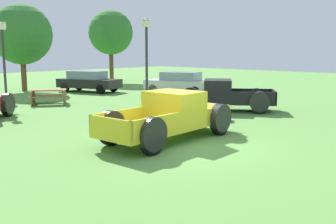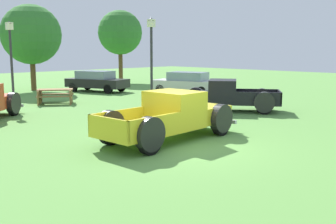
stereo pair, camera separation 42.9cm
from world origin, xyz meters
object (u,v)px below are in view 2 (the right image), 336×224
Objects in this scene: sedan_distant_a at (186,82)px; oak_tree_west at (120,33)px; pickup_truck_foreground at (176,116)px; pickup_truck_behind_left at (221,96)px; lamp_post_near at (151,62)px; sedan_distant_b at (97,81)px; lamp_post_far at (12,62)px; picnic_table at (55,94)px; oak_tree_center at (31,35)px.

sedan_distant_a is 11.44m from oak_tree_west.
pickup_truck_foreground is 6.25m from pickup_truck_behind_left.
lamp_post_near is at bearing 128.26° from pickup_truck_behind_left.
oak_tree_west is at bearing 57.05° from lamp_post_near.
lamp_post_far is (-7.15, -3.16, 1.47)m from sedan_distant_b.
sedan_distant_a is 10.72m from lamp_post_far.
lamp_post_far reaches higher than sedan_distant_b.
lamp_post_near is at bearing -151.19° from sedan_distant_a.
pickup_truck_foreground is 1.12× the size of sedan_distant_a.
pickup_truck_behind_left is 10.38m from lamp_post_far.
sedan_distant_a is 8.51m from picnic_table.
pickup_truck_foreground reaches higher than picnic_table.
pickup_truck_behind_left is 1.06× the size of sedan_distant_b.
lamp_post_near is 0.73× the size of oak_tree_center.
lamp_post_far is 0.71× the size of oak_tree_center.
oak_tree_west is (11.22, 8.75, 3.78)m from picnic_table.
pickup_truck_foreground is 0.82× the size of oak_tree_west.
sedan_distant_a is at bearing 55.73° from pickup_truck_behind_left.
sedan_distant_a reaches higher than picnic_table.
oak_tree_center reaches higher than picnic_table.
pickup_truck_foreground is 1.12× the size of sedan_distant_b.
picnic_table is 0.37× the size of oak_tree_west.
sedan_distant_a is 1.08× the size of lamp_post_far.
lamp_post_near reaches higher than pickup_truck_foreground.
sedan_distant_b is 9.20m from lamp_post_near.
lamp_post_far reaches higher than picnic_table.
pickup_truck_foreground is at bearing -102.22° from oak_tree_center.
oak_tree_west is 1.05× the size of oak_tree_center.
picnic_table is 0.39× the size of oak_tree_center.
picnic_table is at bearing -108.12° from oak_tree_center.
sedan_distant_b is at bearing 86.01° from pickup_truck_behind_left.
picnic_table is (-8.33, 1.74, -0.25)m from sedan_distant_a.
oak_tree_center is (-5.93, 9.06, 3.10)m from sedan_distant_a.
pickup_truck_foreground reaches higher than sedan_distant_a.
oak_tree_center is at bearing 123.22° from sedan_distant_a.
pickup_truck_foreground is at bearing -115.19° from sedan_distant_b.
oak_tree_west is at bearing 9.22° from oak_tree_center.
sedan_distant_a reaches higher than sedan_distant_b.
oak_tree_center is (-8.82, -1.43, -0.43)m from oak_tree_west.
pickup_truck_behind_left is at bearing -51.66° from lamp_post_far.
pickup_truck_foreground is 15.22m from sedan_distant_b.
oak_tree_west is (12.62, 18.98, 3.54)m from pickup_truck_foreground.
lamp_post_near reaches higher than sedan_distant_b.
pickup_truck_foreground is 0.86× the size of oak_tree_center.
picnic_table is at bearing 82.17° from pickup_truck_foreground.
pickup_truck_behind_left is (5.70, 2.56, -0.04)m from pickup_truck_foreground.
lamp_post_near is (-2.82, -8.63, 1.51)m from sedan_distant_b.
oak_tree_west is at bearing 56.37° from pickup_truck_foreground.
sedan_distant_a is 11.26m from oak_tree_center.
lamp_post_far is 8.41m from oak_tree_center.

